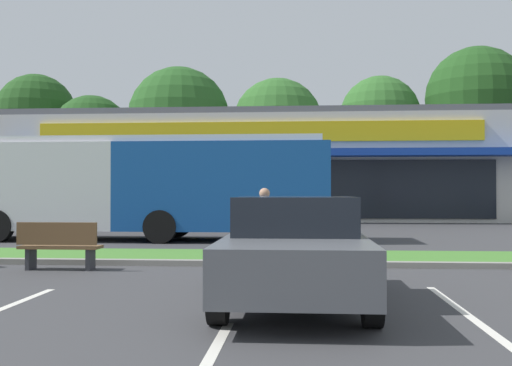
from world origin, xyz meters
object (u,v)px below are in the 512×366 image
at_px(city_bus, 142,185).
at_px(pedestrian_by_pole, 265,228).
at_px(car_0, 34,210).
at_px(bus_stop_bench, 59,245).
at_px(car_4, 295,248).

height_order(city_bus, pedestrian_by_pole, city_bus).
xyz_separation_m(city_bus, car_0, (-6.05, 5.49, -0.99)).
relative_size(bus_stop_bench, car_0, 0.34).
distance_m(car_0, pedestrian_by_pole, 15.95).
height_order(car_4, pedestrian_by_pole, pedestrian_by_pole).
bearing_deg(city_bus, car_4, 116.07).
bearing_deg(car_0, city_bus, 137.80).
relative_size(bus_stop_bench, pedestrian_by_pole, 0.99).
relative_size(city_bus, pedestrian_by_pole, 7.36).
bearing_deg(car_4, pedestrian_by_pole, -169.96).
xyz_separation_m(bus_stop_bench, pedestrian_by_pole, (4.03, 0.61, 0.31)).
xyz_separation_m(city_bus, car_4, (4.99, -10.32, -1.01)).
bearing_deg(city_bus, car_0, -41.93).
bearing_deg(bus_stop_bench, car_4, 146.54).
bearing_deg(pedestrian_by_pole, car_0, 56.35).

